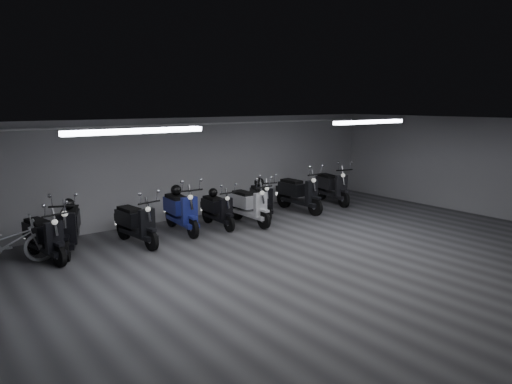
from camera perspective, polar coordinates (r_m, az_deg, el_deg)
floor at (r=9.33m, az=6.28°, el=-9.19°), size 14.00×10.00×0.01m
ceiling at (r=8.77m, az=6.67°, el=8.32°), size 14.00×10.00×0.01m
back_wall at (r=12.95m, az=-9.14°, el=2.85°), size 14.00×0.01×2.80m
right_wall at (r=14.65m, az=26.58°, el=2.76°), size 0.01×10.00×2.80m
fluor_strip_left at (r=7.92m, az=-14.58°, el=7.30°), size 2.40×0.18×0.08m
fluor_strip_right at (r=11.67m, az=13.88°, el=8.40°), size 2.40×0.18×0.08m
conduit at (r=12.76m, az=-9.12°, el=8.24°), size 13.60×0.05×0.05m
scooter_0 at (r=10.37m, az=-24.75°, el=-4.23°), size 0.92×1.85×1.32m
scooter_1 at (r=10.74m, az=-22.18°, el=-3.22°), size 1.30×2.02×1.43m
scooter_3 at (r=10.80m, az=-14.61°, el=-2.92°), size 0.82×1.87×1.34m
scooter_4 at (r=11.61m, az=-9.26°, el=-1.48°), size 0.80×1.99×1.45m
scooter_5 at (r=11.99m, az=-4.76°, el=-1.50°), size 0.63×1.68×1.24m
scooter_6 at (r=12.25m, az=-0.78°, el=-0.90°), size 0.61×1.83×1.36m
scooter_7 at (r=13.02m, az=0.68°, el=-0.25°), size 1.21×1.88×1.33m
scooter_8 at (r=13.71m, az=5.38°, el=0.61°), size 0.71×2.01×1.49m
scooter_9 at (r=14.97m, az=9.44°, el=1.32°), size 1.08×2.05×1.46m
bicycle at (r=10.31m, az=-28.56°, el=-5.07°), size 1.85×0.75×1.18m
helmet_0 at (r=11.79m, az=-9.84°, el=0.23°), size 0.28×0.28×0.28m
helmet_1 at (r=12.13m, az=-5.33°, el=-0.06°), size 0.24×0.24×0.24m
helmet_2 at (r=13.20m, az=0.38°, el=1.22°), size 0.28×0.28×0.28m
helmet_3 at (r=10.94m, az=-22.16°, el=-1.38°), size 0.25×0.25×0.25m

